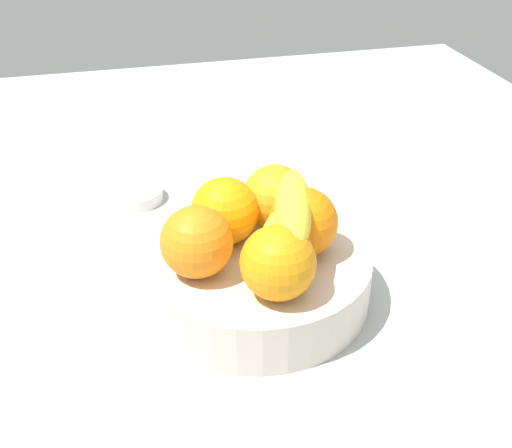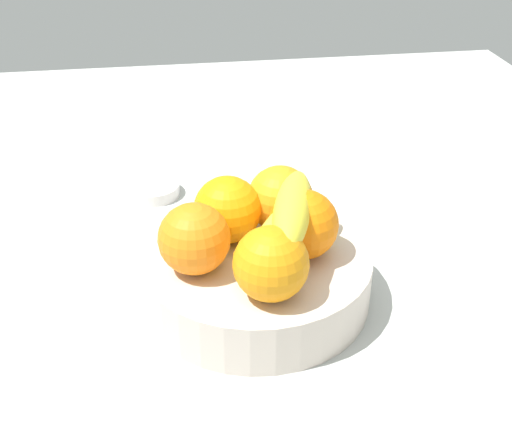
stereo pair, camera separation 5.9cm
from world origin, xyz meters
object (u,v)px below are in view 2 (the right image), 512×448
at_px(orange_front_left, 227,210).
at_px(orange_back_right, 280,198).
at_px(banana_bunch, 288,226).
at_px(orange_front_right, 194,239).
at_px(orange_back_left, 304,226).
at_px(orange_center, 271,264).
at_px(fruit_bowl, 256,276).
at_px(jar_lid, 153,189).

height_order(orange_front_left, orange_back_right, same).
bearing_deg(banana_bunch, orange_front_right, -85.95).
distance_m(orange_back_left, orange_back_right, 0.07).
relative_size(orange_front_right, orange_center, 1.00).
relative_size(orange_center, orange_back_left, 1.00).
xyz_separation_m(orange_front_left, orange_back_left, (0.05, 0.08, 0.00)).
height_order(fruit_bowl, orange_back_left, orange_back_left).
xyz_separation_m(orange_front_left, orange_back_right, (-0.02, 0.06, 0.00)).
bearing_deg(orange_front_left, jar_lid, -159.48).
relative_size(orange_back_right, banana_bunch, 0.45).
bearing_deg(orange_front_right, fruit_bowl, 105.35).
bearing_deg(jar_lid, banana_bunch, 27.77).
distance_m(fruit_bowl, jar_lid, 0.30).
height_order(orange_back_left, orange_back_right, same).
relative_size(orange_front_left, banana_bunch, 0.45).
bearing_deg(jar_lid, fruit_bowl, 23.00).
bearing_deg(fruit_bowl, orange_front_left, -143.48).
xyz_separation_m(orange_front_right, orange_center, (0.06, 0.07, 0.00)).
height_order(orange_front_right, jar_lid, orange_front_right).
bearing_deg(banana_bunch, jar_lid, -152.23).
relative_size(orange_front_right, orange_back_right, 1.00).
bearing_deg(orange_back_left, banana_bunch, -89.44).
height_order(orange_center, jar_lid, orange_center).
distance_m(orange_front_right, banana_bunch, 0.10).
bearing_deg(banana_bunch, orange_center, -24.91).
bearing_deg(jar_lid, orange_back_right, 35.00).
relative_size(banana_bunch, jar_lid, 2.20).
bearing_deg(orange_front_left, banana_bunch, 51.45).
xyz_separation_m(fruit_bowl, orange_center, (0.08, 0.00, 0.07)).
relative_size(orange_front_right, jar_lid, 0.99).
relative_size(fruit_bowl, orange_front_left, 3.36).
distance_m(orange_front_left, jar_lid, 0.27).
relative_size(fruit_bowl, banana_bunch, 1.52).
bearing_deg(banana_bunch, orange_front_left, -128.55).
xyz_separation_m(orange_back_left, orange_back_right, (-0.07, -0.01, 0.00)).
distance_m(banana_bunch, jar_lid, 0.33).
height_order(orange_back_right, banana_bunch, banana_bunch).
bearing_deg(orange_back_left, orange_front_left, -121.58).
distance_m(orange_front_right, orange_center, 0.09).
height_order(fruit_bowl, orange_front_left, orange_front_left).
height_order(orange_center, orange_back_right, same).
height_order(fruit_bowl, orange_front_right, orange_front_right).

